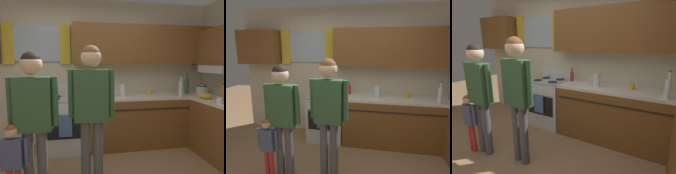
# 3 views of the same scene
# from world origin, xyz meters

# --- Properties ---
(back_wall_unit) EXTENTS (4.60, 0.42, 2.60)m
(back_wall_unit) POSITION_xyz_m (0.11, 1.82, 1.50)
(back_wall_unit) COLOR beige
(back_wall_unit) RESTS_ON ground
(kitchen_counter_run) EXTENTS (2.35, 1.80, 0.90)m
(kitchen_counter_run) POSITION_xyz_m (1.42, 1.24, 0.45)
(kitchen_counter_run) COLOR brown
(kitchen_counter_run) RESTS_ON ground
(stove_oven) EXTENTS (0.68, 0.67, 1.10)m
(stove_oven) POSITION_xyz_m (-0.41, 1.54, 0.47)
(stove_oven) COLOR silver
(stove_oven) RESTS_ON ground
(bottle_oil_amber) EXTENTS (0.06, 0.06, 0.29)m
(bottle_oil_amber) POSITION_xyz_m (1.90, 0.73, 1.01)
(bottle_oil_amber) COLOR #B27223
(bottle_oil_amber) RESTS_ON kitchen_counter_run
(bottle_sauce_red) EXTENTS (0.06, 0.06, 0.25)m
(bottle_sauce_red) POSITION_xyz_m (0.02, 1.68, 0.99)
(bottle_sauce_red) COLOR red
(bottle_sauce_red) RESTS_ON kitchen_counter_run
(bottle_wine_green) EXTENTS (0.08, 0.08, 0.39)m
(bottle_wine_green) POSITION_xyz_m (1.85, 1.63, 1.05)
(bottle_wine_green) COLOR #2D6633
(bottle_wine_green) RESTS_ON kitchen_counter_run
(bottle_tall_clear) EXTENTS (0.07, 0.07, 0.37)m
(bottle_tall_clear) POSITION_xyz_m (1.57, 1.34, 1.04)
(bottle_tall_clear) COLOR silver
(bottle_tall_clear) RESTS_ON kitchen_counter_run
(mug_mustard_yellow) EXTENTS (0.12, 0.08, 0.09)m
(mug_mustard_yellow) POSITION_xyz_m (1.10, 1.62, 0.95)
(mug_mustard_yellow) COLOR gold
(mug_mustard_yellow) RESTS_ON kitchen_counter_run
(mug_ceramic_white) EXTENTS (0.13, 0.08, 0.09)m
(mug_ceramic_white) POSITION_xyz_m (1.78, 0.63, 0.95)
(mug_ceramic_white) COLOR white
(mug_ceramic_white) RESTS_ON kitchen_counter_run
(stovetop_kettle) EXTENTS (0.27, 0.20, 0.21)m
(stovetop_kettle) POSITION_xyz_m (2.08, 1.49, 1.00)
(stovetop_kettle) COLOR silver
(stovetop_kettle) RESTS_ON kitchen_counter_run
(water_pitcher) EXTENTS (0.19, 0.11, 0.22)m
(water_pitcher) POSITION_xyz_m (0.56, 1.51, 1.01)
(water_pitcher) COLOR silver
(water_pitcher) RESTS_ON kitchen_counter_run
(mixing_bowl) EXTENTS (0.22, 0.22, 0.10)m
(mixing_bowl) POSITION_xyz_m (1.84, 1.05, 0.95)
(mixing_bowl) COLOR gold
(mixing_bowl) RESTS_ON kitchen_counter_run
(adult_holding_child) EXTENTS (0.50, 0.22, 1.60)m
(adult_holding_child) POSITION_xyz_m (-0.67, 0.24, 1.00)
(adult_holding_child) COLOR #4C4C51
(adult_holding_child) RESTS_ON ground
(adult_in_plaid) EXTENTS (0.52, 0.23, 1.68)m
(adult_in_plaid) POSITION_xyz_m (-0.07, 0.36, 1.05)
(adult_in_plaid) COLOR #4C4C51
(adult_in_plaid) RESTS_ON ground
(small_child) EXTENTS (0.30, 0.12, 0.89)m
(small_child) POSITION_xyz_m (-0.87, 0.17, 0.55)
(small_child) COLOR red
(small_child) RESTS_ON ground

